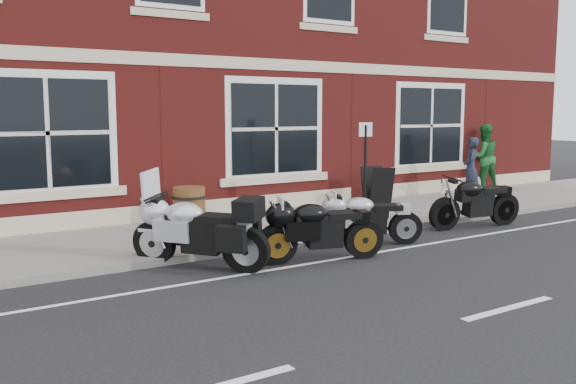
# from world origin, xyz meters

# --- Properties ---
(ground) EXTENTS (80.00, 80.00, 0.00)m
(ground) POSITION_xyz_m (0.00, 0.00, 0.00)
(ground) COLOR black
(ground) RESTS_ON ground
(sidewalk) EXTENTS (30.00, 3.00, 0.12)m
(sidewalk) POSITION_xyz_m (0.00, 3.00, 0.06)
(sidewalk) COLOR slate
(sidewalk) RESTS_ON ground
(kerb) EXTENTS (30.00, 0.16, 0.12)m
(kerb) POSITION_xyz_m (0.00, 1.42, 0.06)
(kerb) COLOR slate
(kerb) RESTS_ON ground
(moto_touring_silver) EXTENTS (1.44, 1.93, 1.50)m
(moto_touring_silver) POSITION_xyz_m (-2.24, 0.96, 0.61)
(moto_touring_silver) COLOR black
(moto_touring_silver) RESTS_ON ground
(moto_sport_red) EXTENTS (1.39, 1.83, 0.98)m
(moto_sport_red) POSITION_xyz_m (-2.20, 1.04, 0.56)
(moto_sport_red) COLOR black
(moto_sport_red) RESTS_ON ground
(moto_sport_black) EXTENTS (2.05, 0.74, 0.95)m
(moto_sport_black) POSITION_xyz_m (-0.46, 0.26, 0.54)
(moto_sport_black) COLOR black
(moto_sport_black) RESTS_ON ground
(moto_sport_silver) EXTENTS (1.82, 0.95, 0.88)m
(moto_sport_silver) POSITION_xyz_m (0.98, 0.76, 0.51)
(moto_sport_silver) COLOR black
(moto_sport_silver) RESTS_ON ground
(moto_naked_black) EXTENTS (2.18, 0.55, 0.99)m
(moto_naked_black) POSITION_xyz_m (3.91, 0.85, 0.57)
(moto_naked_black) COLOR black
(moto_naked_black) RESTS_ON ground
(pedestrian_left) EXTENTS (0.68, 0.66, 1.58)m
(pedestrian_left) POSITION_xyz_m (6.74, 3.29, 0.91)
(pedestrian_left) COLOR #1B2030
(pedestrian_left) RESTS_ON sidewalk
(pedestrian_right) EXTENTS (1.10, 0.98, 1.87)m
(pedestrian_right) POSITION_xyz_m (8.34, 4.20, 1.06)
(pedestrian_right) COLOR #1A5B28
(pedestrian_right) RESTS_ON sidewalk
(a_board_sign) EXTENTS (0.64, 0.51, 0.94)m
(a_board_sign) POSITION_xyz_m (3.78, 3.58, 0.59)
(a_board_sign) COLOR black
(a_board_sign) RESTS_ON sidewalk
(barrel_planter) EXTENTS (0.68, 0.68, 0.75)m
(barrel_planter) POSITION_xyz_m (-1.01, 3.82, 0.50)
(barrel_planter) COLOR #442D12
(barrel_planter) RESTS_ON sidewalk
(parking_sign) EXTENTS (0.28, 0.10, 2.02)m
(parking_sign) POSITION_xyz_m (2.18, 2.20, 1.29)
(parking_sign) COLOR black
(parking_sign) RESTS_ON sidewalk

